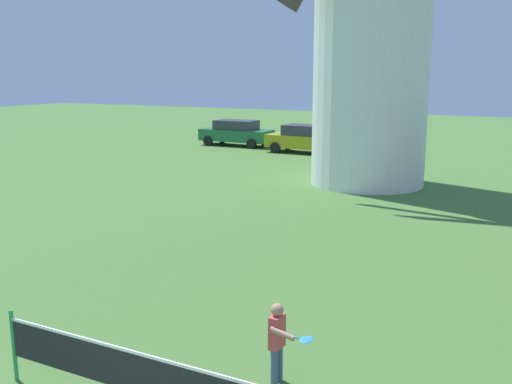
% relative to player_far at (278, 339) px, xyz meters
% --- Properties ---
extents(player_far, '(0.71, 0.52, 1.23)m').
position_rel_player_far_xyz_m(player_far, '(0.00, 0.00, 0.00)').
color(player_far, slate).
rests_on(player_far, ground_plane).
extents(parked_car_green, '(4.45, 1.90, 1.56)m').
position_rel_player_far_xyz_m(parked_car_green, '(-14.07, 23.94, 0.11)').
color(parked_car_green, '#1E6638').
rests_on(parked_car_green, ground_plane).
extents(parked_car_mustard, '(4.48, 1.95, 1.56)m').
position_rel_player_far_xyz_m(parked_car_mustard, '(-8.99, 22.85, 0.11)').
color(parked_car_mustard, '#999919').
rests_on(parked_car_mustard, ground_plane).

